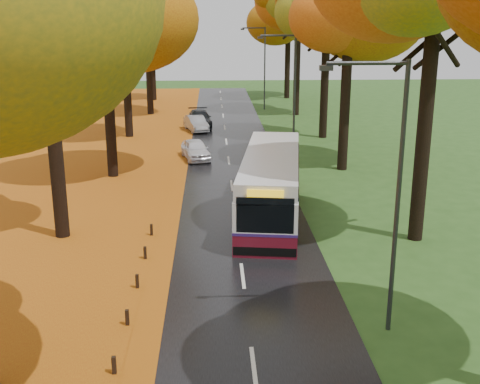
{
  "coord_description": "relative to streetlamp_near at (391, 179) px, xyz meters",
  "views": [
    {
      "loc": [
        -1.02,
        -8.02,
        9.13
      ],
      "look_at": [
        0.0,
        14.05,
        2.6
      ],
      "focal_mm": 45.0,
      "sensor_mm": 36.0,
      "label": 1
    }
  ],
  "objects": [
    {
      "name": "leaf_verge",
      "position": [
        -12.95,
        17.0,
        -4.7
      ],
      "size": [
        12.0,
        90.0,
        0.02
      ],
      "primitive_type": "cube",
      "color": "#92350D",
      "rests_on": "ground"
    },
    {
      "name": "streetlamp_far",
      "position": [
        0.0,
        44.0,
        0.0
      ],
      "size": [
        2.45,
        0.18,
        8.0
      ],
      "color": "#333538",
      "rests_on": "ground"
    },
    {
      "name": "streetlamp_mid",
      "position": [
        0.0,
        22.0,
        0.0
      ],
      "size": [
        2.45,
        0.18,
        8.0
      ],
      "color": "#333538",
      "rests_on": "ground"
    },
    {
      "name": "centre_line",
      "position": [
        -3.95,
        17.0,
        -4.67
      ],
      "size": [
        0.12,
        90.0,
        0.01
      ],
      "primitive_type": "cube",
      "color": "silver",
      "rests_on": "road"
    },
    {
      "name": "car_silver",
      "position": [
        -6.3,
        32.46,
        -4.06
      ],
      "size": [
        2.27,
        3.91,
        1.22
      ],
      "primitive_type": "imported",
      "rotation": [
        0.0,
        0.0,
        0.28
      ],
      "color": "gray",
      "rests_on": "road"
    },
    {
      "name": "trees_right",
      "position": [
        3.24,
        18.91,
        4.98
      ],
      "size": [
        9.3,
        74.2,
        13.96
      ],
      "color": "black",
      "rests_on": "ground"
    },
    {
      "name": "car_white",
      "position": [
        -6.09,
        22.5,
        -4.04
      ],
      "size": [
        2.29,
        3.98,
        1.27
      ],
      "primitive_type": "imported",
      "rotation": [
        0.0,
        0.0,
        0.22
      ],
      "color": "white",
      "rests_on": "road"
    },
    {
      "name": "bus",
      "position": [
        -2.25,
        10.98,
        -3.15
      ],
      "size": [
        4.05,
        11.32,
        2.91
      ],
      "rotation": [
        0.0,
        0.0,
        -0.14
      ],
      "color": "#5D0E1C",
      "rests_on": "road"
    },
    {
      "name": "car_dark",
      "position": [
        -6.06,
        34.25,
        -3.99
      ],
      "size": [
        2.29,
        4.87,
        1.37
      ],
      "primitive_type": "imported",
      "rotation": [
        0.0,
        0.0,
        0.08
      ],
      "color": "black",
      "rests_on": "road"
    },
    {
      "name": "streetlamp_near",
      "position": [
        0.0,
        0.0,
        0.0
      ],
      "size": [
        2.45,
        0.18,
        8.0
      ],
      "color": "#333538",
      "rests_on": "ground"
    },
    {
      "name": "trees_left",
      "position": [
        -11.13,
        19.06,
        4.82
      ],
      "size": [
        9.2,
        74.0,
        13.88
      ],
      "color": "black",
      "rests_on": "ground"
    },
    {
      "name": "road",
      "position": [
        -3.95,
        17.0,
        -4.69
      ],
      "size": [
        6.5,
        90.0,
        0.04
      ],
      "primitive_type": "cube",
      "color": "black",
      "rests_on": "ground"
    },
    {
      "name": "leaf_drift",
      "position": [
        -7.0,
        17.0,
        -4.67
      ],
      "size": [
        0.9,
        90.0,
        0.01
      ],
      "primitive_type": "cube",
      "color": "#B26D12",
      "rests_on": "road"
    }
  ]
}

